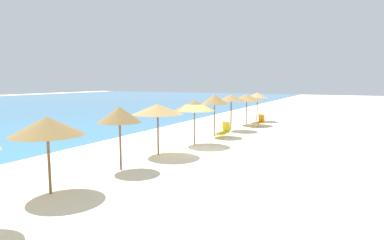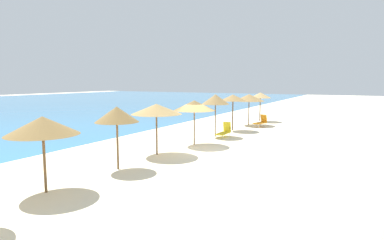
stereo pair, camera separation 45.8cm
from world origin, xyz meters
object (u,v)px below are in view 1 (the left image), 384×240
at_px(beach_umbrella_7, 231,98).
at_px(lounge_chair_0, 223,131).
at_px(beach_umbrella_4, 158,109).
at_px(beach_umbrella_8, 247,98).
at_px(beach_umbrella_5, 194,105).
at_px(lounge_chair_1, 259,121).
at_px(beach_umbrella_9, 257,95).
at_px(beach_umbrella_3, 120,115).
at_px(beach_umbrella_6, 215,99).
at_px(beach_umbrella_2, 47,126).

xyz_separation_m(beach_umbrella_7, lounge_chair_0, (-3.11, -0.59, -2.20)).
xyz_separation_m(beach_umbrella_4, beach_umbrella_8, (13.62, -0.50, -0.00)).
xyz_separation_m(beach_umbrella_5, beach_umbrella_7, (6.66, 0.09, 0.15)).
distance_m(beach_umbrella_8, lounge_chair_1, 2.49).
relative_size(beach_umbrella_5, beach_umbrella_7, 0.96).
height_order(beach_umbrella_7, lounge_chair_0, beach_umbrella_7).
height_order(beach_umbrella_9, lounge_chair_1, beach_umbrella_9).
distance_m(beach_umbrella_5, lounge_chair_0, 4.13).
bearing_deg(beach_umbrella_7, beach_umbrella_3, 178.80).
bearing_deg(beach_umbrella_5, lounge_chair_1, -7.87).
height_order(beach_umbrella_5, lounge_chair_0, beach_umbrella_5).
distance_m(beach_umbrella_5, beach_umbrella_6, 3.43).
bearing_deg(beach_umbrella_3, beach_umbrella_9, -1.26).
bearing_deg(beach_umbrella_9, lounge_chair_0, -177.53).
distance_m(beach_umbrella_4, beach_umbrella_9, 16.80).
height_order(beach_umbrella_3, beach_umbrella_9, beach_umbrella_3).
bearing_deg(lounge_chair_1, lounge_chair_0, 100.73).
xyz_separation_m(beach_umbrella_5, beach_umbrella_8, (10.33, 0.00, 0.00)).
relative_size(beach_umbrella_4, beach_umbrella_5, 0.99).
distance_m(beach_umbrella_2, beach_umbrella_8, 20.44).
relative_size(beach_umbrella_4, lounge_chair_0, 1.67).
distance_m(beach_umbrella_3, beach_umbrella_5, 6.54).
bearing_deg(beach_umbrella_6, beach_umbrella_5, -177.69).
bearing_deg(lounge_chair_1, beach_umbrella_7, 82.95).
relative_size(beach_umbrella_6, beach_umbrella_7, 1.05).
bearing_deg(lounge_chair_0, beach_umbrella_9, -88.33).
height_order(beach_umbrella_4, beach_umbrella_5, beach_umbrella_5).
xyz_separation_m(beach_umbrella_2, beach_umbrella_5, (10.10, -0.56, 0.05)).
xyz_separation_m(beach_umbrella_4, lounge_chair_1, (12.93, -1.84, -1.98)).
xyz_separation_m(beach_umbrella_5, beach_umbrella_9, (13.49, -0.07, 0.09)).
bearing_deg(beach_umbrella_2, beach_umbrella_9, -1.53).
height_order(beach_umbrella_7, beach_umbrella_8, beach_umbrella_7).
distance_m(beach_umbrella_2, beach_umbrella_3, 3.58).
relative_size(beach_umbrella_2, beach_umbrella_3, 0.97).
bearing_deg(beach_umbrella_8, lounge_chair_1, -117.40).
relative_size(lounge_chair_0, lounge_chair_1, 1.14).
xyz_separation_m(beach_umbrella_4, beach_umbrella_5, (3.30, -0.51, -0.01)).
xyz_separation_m(beach_umbrella_8, lounge_chair_0, (-6.77, -0.50, -2.05)).
relative_size(beach_umbrella_8, beach_umbrella_9, 0.98).
distance_m(beach_umbrella_6, beach_umbrella_7, 3.24).
bearing_deg(beach_umbrella_9, beach_umbrella_4, 178.04).
bearing_deg(beach_umbrella_4, beach_umbrella_9, -1.96).
height_order(beach_umbrella_2, lounge_chair_1, beach_umbrella_2).
distance_m(beach_umbrella_3, lounge_chair_1, 16.38).
bearing_deg(lounge_chair_1, beach_umbrella_3, 102.54).
relative_size(beach_umbrella_5, lounge_chair_1, 1.92).
xyz_separation_m(beach_umbrella_5, lounge_chair_0, (3.55, -0.50, -2.04)).
bearing_deg(beach_umbrella_7, beach_umbrella_5, -179.19).
height_order(beach_umbrella_3, lounge_chair_1, beach_umbrella_3).
distance_m(beach_umbrella_2, beach_umbrella_4, 6.81).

